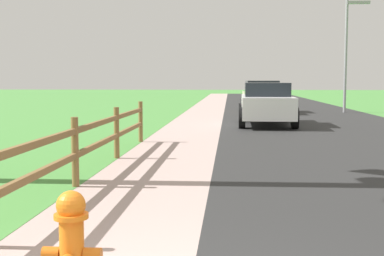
% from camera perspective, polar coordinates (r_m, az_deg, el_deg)
% --- Properties ---
extents(ground_plane, '(120.00, 120.00, 0.00)m').
position_cam_1_polar(ground_plane, '(27.67, 3.55, 1.90)').
color(ground_plane, '#4A8D3E').
extents(road_asphalt, '(7.00, 66.00, 0.01)m').
position_cam_1_polar(road_asphalt, '(29.84, 10.34, 2.07)').
color(road_asphalt, '#2B2B2B').
rests_on(road_asphalt, ground).
extents(curb_concrete, '(6.00, 66.00, 0.01)m').
position_cam_1_polar(curb_concrete, '(29.85, -2.17, 2.15)').
color(curb_concrete, '#B79C94').
rests_on(curb_concrete, ground).
extents(grass_verge, '(5.00, 66.00, 0.00)m').
position_cam_1_polar(grass_verge, '(30.05, -5.02, 2.16)').
color(grass_verge, '#4A8D3E').
rests_on(grass_verge, ground).
extents(fire_hydrant, '(0.43, 0.37, 0.83)m').
position_cam_1_polar(fire_hydrant, '(3.92, -13.05, -12.47)').
color(fire_hydrant, orange).
rests_on(fire_hydrant, ground).
extents(rail_fence, '(0.11, 11.69, 1.07)m').
position_cam_1_polar(rail_fence, '(8.07, -12.68, -1.94)').
color(rail_fence, brown).
rests_on(rail_fence, ground).
extents(parked_suv_white, '(2.03, 4.74, 1.53)m').
position_cam_1_polar(parked_suv_white, '(19.01, 8.12, 2.70)').
color(parked_suv_white, white).
rests_on(parked_suv_white, ground).
extents(parked_car_beige, '(2.07, 4.65, 1.59)m').
position_cam_1_polar(parked_car_beige, '(26.57, 7.67, 3.44)').
color(parked_car_beige, '#C6B793').
rests_on(parked_car_beige, ground).
extents(street_lamp, '(1.17, 0.20, 5.58)m').
position_cam_1_polar(street_lamp, '(27.29, 16.75, 8.72)').
color(street_lamp, gray).
rests_on(street_lamp, ground).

